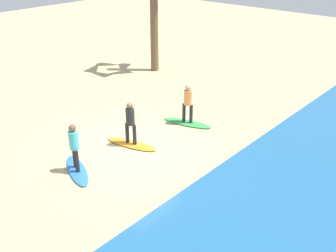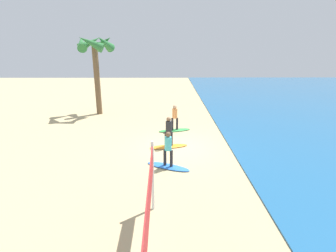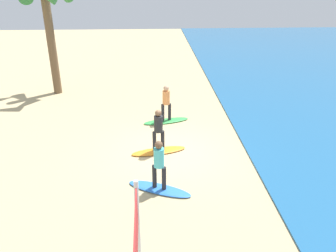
{
  "view_description": "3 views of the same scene",
  "coord_description": "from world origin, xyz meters",
  "px_view_note": "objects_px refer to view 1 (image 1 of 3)",
  "views": [
    {
      "loc": [
        9.06,
        9.41,
        7.21
      ],
      "look_at": [
        -0.64,
        0.91,
        0.97
      ],
      "focal_mm": 42.98,
      "sensor_mm": 36.0,
      "label": 1
    },
    {
      "loc": [
        13.58,
        -0.44,
        5.5
      ],
      "look_at": [
        -0.92,
        -0.39,
        0.93
      ],
      "focal_mm": 28.42,
      "sensor_mm": 36.0,
      "label": 2
    },
    {
      "loc": [
        11.39,
        -0.55,
        6.31
      ],
      "look_at": [
        -0.58,
        0.03,
        0.82
      ],
      "focal_mm": 36.37,
      "sensor_mm": 36.0,
      "label": 3
    }
  ],
  "objects_px": {
    "surfboard_green": "(187,123)",
    "surfer_green": "(188,101)",
    "surfer_blue": "(74,144)",
    "surfer_orange": "(130,120)",
    "surfboard_blue": "(77,170)",
    "surfboard_orange": "(131,144)"
  },
  "relations": [
    {
      "from": "surfboard_green",
      "to": "surfer_green",
      "type": "xyz_separation_m",
      "value": [
        0.0,
        -0.0,
        0.99
      ]
    },
    {
      "from": "surfboard_green",
      "to": "surfer_blue",
      "type": "xyz_separation_m",
      "value": [
        5.31,
        -0.45,
        0.99
      ]
    },
    {
      "from": "surfer_orange",
      "to": "surfboard_blue",
      "type": "xyz_separation_m",
      "value": [
        2.47,
        -0.04,
        -0.99
      ]
    },
    {
      "from": "surfboard_blue",
      "to": "surfboard_green",
      "type": "bearing_deg",
      "value": 109.66
    },
    {
      "from": "surfer_green",
      "to": "surfer_blue",
      "type": "bearing_deg",
      "value": -4.84
    },
    {
      "from": "surfer_orange",
      "to": "surfboard_blue",
      "type": "relative_size",
      "value": 0.78
    },
    {
      "from": "surfer_orange",
      "to": "surfer_blue",
      "type": "bearing_deg",
      "value": -0.88
    },
    {
      "from": "surfboard_orange",
      "to": "surfer_blue",
      "type": "xyz_separation_m",
      "value": [
        2.47,
        -0.04,
        0.99
      ]
    },
    {
      "from": "surfboard_green",
      "to": "surfer_orange",
      "type": "distance_m",
      "value": 3.03
    },
    {
      "from": "surfboard_orange",
      "to": "surfer_orange",
      "type": "distance_m",
      "value": 0.99
    },
    {
      "from": "surfer_green",
      "to": "surfboard_orange",
      "type": "xyz_separation_m",
      "value": [
        2.83,
        -0.41,
        -0.99
      ]
    },
    {
      "from": "surfboard_blue",
      "to": "surfer_green",
      "type": "bearing_deg",
      "value": 109.66
    },
    {
      "from": "surfer_green",
      "to": "surfboard_blue",
      "type": "relative_size",
      "value": 0.78
    },
    {
      "from": "surfboard_blue",
      "to": "surfer_orange",
      "type": "bearing_deg",
      "value": 113.61
    },
    {
      "from": "surfboard_blue",
      "to": "surfer_blue",
      "type": "distance_m",
      "value": 0.99
    },
    {
      "from": "surfer_green",
      "to": "surfboard_blue",
      "type": "height_order",
      "value": "surfer_green"
    },
    {
      "from": "surfer_blue",
      "to": "surfboard_green",
      "type": "bearing_deg",
      "value": 175.16
    },
    {
      "from": "surfer_orange",
      "to": "surfboard_blue",
      "type": "height_order",
      "value": "surfer_orange"
    },
    {
      "from": "surfboard_orange",
      "to": "surfboard_blue",
      "type": "height_order",
      "value": "same"
    },
    {
      "from": "surfboard_orange",
      "to": "surfer_green",
      "type": "bearing_deg",
      "value": 68.33
    },
    {
      "from": "surfer_green",
      "to": "surfer_orange",
      "type": "height_order",
      "value": "same"
    },
    {
      "from": "surfboard_green",
      "to": "surfer_orange",
      "type": "relative_size",
      "value": 1.28
    }
  ]
}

